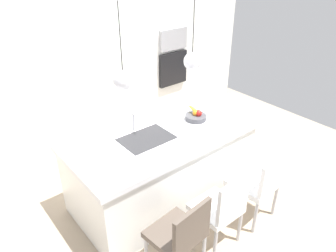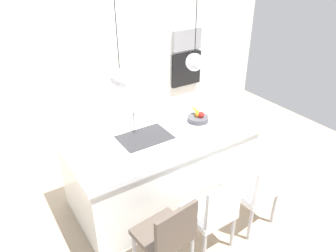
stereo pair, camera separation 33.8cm
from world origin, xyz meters
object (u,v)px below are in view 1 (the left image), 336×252
at_px(chair_near, 181,233).
at_px(chair_middle, 221,207).
at_px(chair_far, 258,182).
at_px(fruit_bowl, 196,116).
at_px(oven, 173,69).
at_px(microwave, 173,39).

height_order(chair_near, chair_middle, chair_middle).
bearing_deg(chair_far, chair_middle, -179.85).
bearing_deg(fruit_bowl, chair_near, -138.37).
bearing_deg(fruit_bowl, chair_middle, -118.89).
xyz_separation_m(fruit_bowl, oven, (0.98, 1.60, -0.05)).
bearing_deg(chair_near, microwave, 51.32).
relative_size(oven, chair_middle, 0.64).
relative_size(fruit_bowl, chair_near, 0.31).
height_order(microwave, chair_near, microwave).
distance_m(chair_near, chair_middle, 0.53).
relative_size(microwave, chair_middle, 0.62).
bearing_deg(oven, chair_near, -128.68).
distance_m(fruit_bowl, chair_middle, 1.16).
relative_size(fruit_bowl, chair_far, 0.30).
relative_size(chair_middle, chair_far, 1.02).
relative_size(fruit_bowl, oven, 0.47).
xyz_separation_m(chair_near, chair_far, (1.11, -0.00, 0.01)).
xyz_separation_m(microwave, chair_near, (-2.02, -2.52, -0.91)).
xyz_separation_m(fruit_bowl, chair_far, (0.07, -0.93, -0.45)).
height_order(fruit_bowl, microwave, microwave).
bearing_deg(microwave, chair_middle, -120.54).
xyz_separation_m(oven, chair_middle, (-1.49, -2.53, -0.41)).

